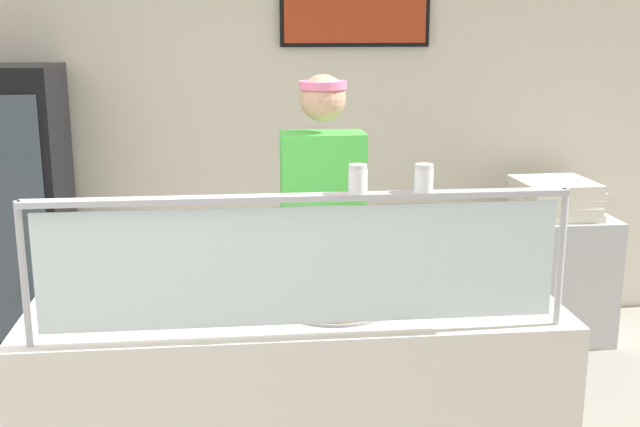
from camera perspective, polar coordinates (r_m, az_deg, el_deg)
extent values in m
cube|color=silver|center=(5.16, -3.82, 6.56)|extent=(6.40, 0.08, 2.70)
cube|color=black|center=(5.11, 2.55, 14.57)|extent=(0.95, 0.04, 0.47)
cube|color=#B23819|center=(5.09, 2.59, 14.57)|extent=(0.90, 0.01, 0.42)
cube|color=silver|center=(3.18, -1.70, -14.69)|extent=(2.00, 0.69, 0.95)
cylinder|color=#B2B5BC|center=(2.72, -20.59, -4.19)|extent=(0.02, 0.02, 0.49)
cylinder|color=#B2B5BC|center=(2.85, 16.99, -3.07)|extent=(0.02, 0.02, 0.49)
cube|color=silver|center=(2.64, -1.31, -3.82)|extent=(1.74, 0.01, 0.41)
cube|color=#B2B5BC|center=(2.58, -1.34, 1.16)|extent=(1.80, 0.06, 0.02)
cylinder|color=#9EA0A8|center=(2.97, 1.19, -6.61)|extent=(0.43, 0.43, 0.01)
cylinder|color=tan|center=(2.97, 1.19, -6.34)|extent=(0.41, 0.41, 0.02)
cylinder|color=#D65B2D|center=(2.96, 1.19, -6.12)|extent=(0.35, 0.35, 0.01)
cube|color=#ADAFB7|center=(2.94, 0.43, -6.17)|extent=(0.12, 0.29, 0.01)
cylinder|color=white|center=(2.59, 2.75, 2.32)|extent=(0.06, 0.06, 0.08)
cylinder|color=white|center=(2.59, 2.74, 2.06)|extent=(0.05, 0.05, 0.05)
cylinder|color=silver|center=(2.58, 2.76, 3.37)|extent=(0.06, 0.06, 0.02)
cylinder|color=white|center=(2.63, 7.49, 2.37)|extent=(0.06, 0.06, 0.08)
cylinder|color=red|center=(2.63, 7.49, 2.13)|extent=(0.05, 0.05, 0.05)
cylinder|color=silver|center=(2.62, 7.53, 3.37)|extent=(0.06, 0.06, 0.02)
cylinder|color=#23232D|center=(3.85, -1.46, -9.47)|extent=(0.13, 0.13, 0.95)
cylinder|color=#23232D|center=(3.87, 1.83, -9.33)|extent=(0.13, 0.13, 0.95)
cube|color=#4CD14C|center=(3.63, 0.20, 1.56)|extent=(0.38, 0.21, 0.55)
sphere|color=tan|center=(3.56, 0.20, 8.33)|extent=(0.21, 0.21, 0.21)
cylinder|color=pink|center=(3.56, 0.20, 9.26)|extent=(0.21, 0.21, 0.04)
cylinder|color=tan|center=(3.46, 3.56, -0.68)|extent=(0.08, 0.34, 0.08)
cube|color=black|center=(5.00, -21.90, -0.18)|extent=(0.73, 0.59, 1.75)
cylinder|color=green|center=(4.77, -21.32, 0.32)|extent=(0.06, 0.06, 0.20)
cylinder|color=blue|center=(4.74, -20.03, 0.35)|extent=(0.06, 0.06, 0.20)
cube|color=#B7BABF|center=(5.28, 16.27, -4.36)|extent=(0.70, 0.55, 0.80)
cube|color=silver|center=(5.17, 16.63, 0.11)|extent=(0.45, 0.45, 0.04)
cube|color=silver|center=(5.16, 16.55, 0.59)|extent=(0.47, 0.47, 0.04)
cube|color=silver|center=(5.15, 16.49, 1.08)|extent=(0.46, 0.46, 0.04)
cube|color=silver|center=(5.14, 16.71, 1.57)|extent=(0.47, 0.47, 0.04)
cube|color=silver|center=(5.13, 16.58, 2.06)|extent=(0.47, 0.47, 0.04)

